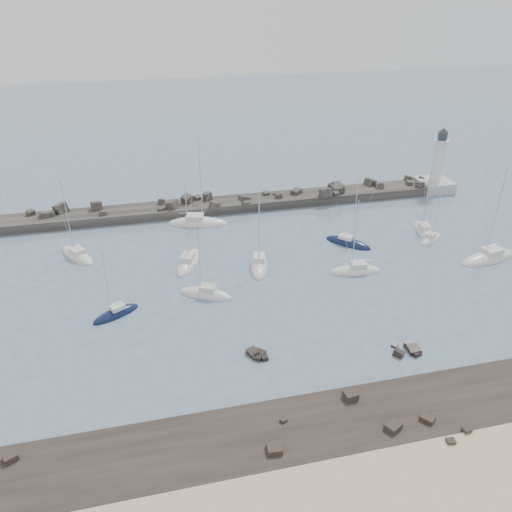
{
  "coord_description": "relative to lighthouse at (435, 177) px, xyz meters",
  "views": [
    {
      "loc": [
        -15.44,
        -55.09,
        40.79
      ],
      "look_at": [
        0.23,
        12.0,
        2.87
      ],
      "focal_mm": 35.0,
      "sensor_mm": 36.0,
      "label": 1
    }
  ],
  "objects": [
    {
      "name": "ground",
      "position": [
        -47.0,
        -38.0,
        -3.09
      ],
      "size": [
        400.0,
        400.0,
        0.0
      ],
      "primitive_type": "plane",
      "color": "slate",
      "rests_on": "ground"
    },
    {
      "name": "rock_shelf",
      "position": [
        -47.1,
        -60.01,
        -3.08
      ],
      "size": [
        140.0,
        12.0,
        1.85
      ],
      "color": "black",
      "rests_on": "ground"
    },
    {
      "name": "rock_cluster_near",
      "position": [
        -51.34,
        -45.94,
        -3.01
      ],
      "size": [
        2.62,
        2.67,
        1.44
      ],
      "color": "black",
      "rests_on": "ground"
    },
    {
      "name": "rock_cluster_far",
      "position": [
        -32.49,
        -49.56,
        -2.96
      ],
      "size": [
        3.97,
        3.44,
        1.42
      ],
      "color": "black",
      "rests_on": "ground"
    },
    {
      "name": "breakwater",
      "position": [
        -54.54,
        0.01,
        -2.77
      ],
      "size": [
        115.0,
        7.28,
        5.19
      ],
      "color": "#2E2C29",
      "rests_on": "ground"
    },
    {
      "name": "lighthouse",
      "position": [
        0.0,
        0.0,
        0.0
      ],
      "size": [
        7.0,
        7.0,
        14.6
      ],
      "color": "#A7A7A2",
      "rests_on": "ground"
    },
    {
      "name": "sailboat_1",
      "position": [
        -75.15,
        -14.18,
        -2.95
      ],
      "size": [
        7.43,
        9.13,
        14.35
      ],
      "color": "silver",
      "rests_on": "ground"
    },
    {
      "name": "sailboat_2",
      "position": [
        -68.5,
        -33.12,
        -2.95
      ],
      "size": [
        7.09,
        5.21,
        11.09
      ],
      "color": "#0E173B",
      "rests_on": "ground"
    },
    {
      "name": "sailboat_3",
      "position": [
        -56.96,
        -20.77,
        -2.94
      ],
      "size": [
        6.4,
        9.63,
        14.68
      ],
      "color": "silver",
      "rests_on": "ground"
    },
    {
      "name": "sailboat_4",
      "position": [
        -53.54,
        -5.99,
        -2.94
      ],
      "size": [
        12.08,
        6.19,
        18.12
      ],
      "color": "silver",
      "rests_on": "ground"
    },
    {
      "name": "sailboat_5",
      "position": [
        -55.58,
        -31.04,
        -2.94
      ],
      "size": [
        8.31,
        6.03,
        12.99
      ],
      "color": "silver",
      "rests_on": "ground"
    },
    {
      "name": "sailboat_6",
      "position": [
        -45.88,
        -24.48,
        -2.93
      ],
      "size": [
        4.92,
        9.31,
        14.23
      ],
      "color": "silver",
      "rests_on": "ground"
    },
    {
      "name": "sailboat_7",
      "position": [
        -28.66,
        -20.3,
        -2.96
      ],
      "size": [
        7.79,
        7.97,
        13.44
      ],
      "color": "#0E173B",
      "rests_on": "ground"
    },
    {
      "name": "sailboat_8",
      "position": [
        -31.26,
        -29.74,
        -2.94
      ],
      "size": [
        8.67,
        3.57,
        13.47
      ],
      "color": "silver",
      "rests_on": "ground"
    },
    {
      "name": "sailboat_9",
      "position": [
        -13.18,
        -18.78,
        -2.94
      ],
      "size": [
        4.27,
        8.47,
        12.99
      ],
      "color": "silver",
      "rests_on": "ground"
    },
    {
      "name": "sailboat_10",
      "position": [
        -7.81,
        -30.83,
        -2.94
      ],
      "size": [
        11.55,
        5.54,
        17.4
      ],
      "color": "silver",
      "rests_on": "ground"
    },
    {
      "name": "sailboat_11",
      "position": [
        -13.52,
        -22.24,
        -2.95
      ],
      "size": [
        6.45,
        5.25,
        10.38
      ],
      "color": "silver",
      "rests_on": "ground"
    }
  ]
}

